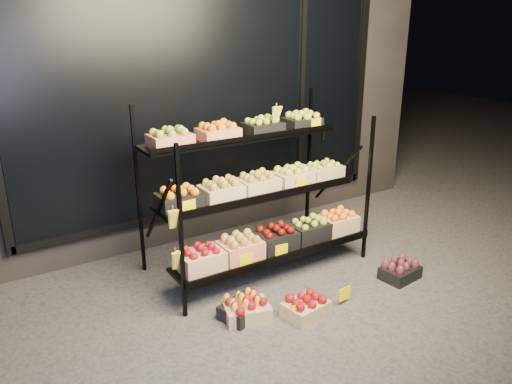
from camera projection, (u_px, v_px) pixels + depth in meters
ground at (295, 291)px, 4.60m from camera, size 24.00×24.00×0.00m
building at (172, 73)px, 6.09m from camera, size 6.00×2.08×3.50m
display_rack at (260, 193)px, 4.82m from camera, size 2.18×1.02×1.68m
tag_floor_a at (297, 315)px, 4.13m from camera, size 0.13×0.01×0.12m
tag_floor_b at (344, 298)px, 4.39m from camera, size 0.13×0.01×0.12m
floor_crate_left at (247, 309)px, 4.17m from camera, size 0.43×0.36×0.19m
floor_crate_midleft at (242, 307)px, 4.19m from camera, size 0.42×0.37×0.19m
floor_crate_midright at (306, 306)px, 4.21m from camera, size 0.39×0.31×0.19m
floor_crate_right at (400, 270)px, 4.81m from camera, size 0.38×0.30×0.19m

